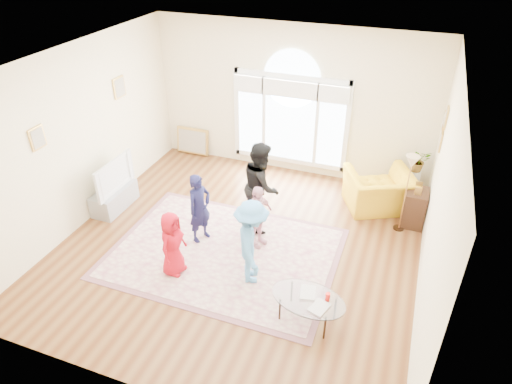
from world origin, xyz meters
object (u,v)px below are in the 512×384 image
(area_rug, at_px, (224,253))
(coffee_table, at_px, (308,299))
(tv_console, at_px, (114,198))
(armchair, at_px, (379,191))
(television, at_px, (110,175))

(area_rug, xyz_separation_m, coffee_table, (1.72, -0.94, 0.39))
(tv_console, height_order, armchair, armchair)
(armchair, bearing_deg, area_rug, 19.29)
(coffee_table, bearing_deg, area_rug, 160.01)
(tv_console, distance_m, television, 0.53)
(area_rug, distance_m, armchair, 3.27)
(tv_console, bearing_deg, coffee_table, -19.27)
(area_rug, relative_size, coffee_table, 3.09)
(armchair, bearing_deg, tv_console, -6.63)
(coffee_table, relative_size, armchair, 0.98)
(tv_console, distance_m, coffee_table, 4.56)
(area_rug, distance_m, coffee_table, 2.00)
(tv_console, distance_m, armchair, 5.16)
(television, bearing_deg, coffee_table, -19.30)
(television, xyz_separation_m, coffee_table, (4.29, -1.50, -0.34))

